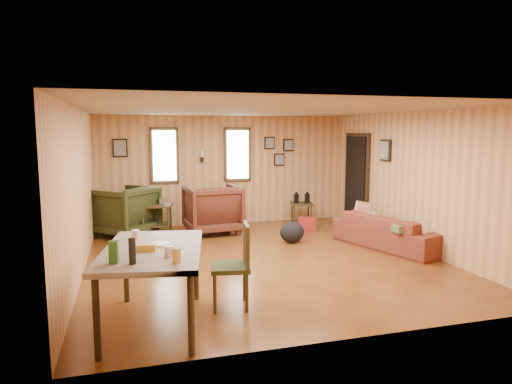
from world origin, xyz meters
TOP-DOWN VIEW (x-y plane):
  - room at (0.17, 0.27)m, footprint 5.54×6.04m
  - sofa at (2.38, 0.08)m, footprint 1.20×2.14m
  - recliner_brown at (-0.43, 2.12)m, footprint 1.13×1.07m
  - recliner_green at (-2.16, 2.40)m, footprint 1.44×1.44m
  - end_table at (-1.53, 2.33)m, footprint 0.69×0.65m
  - side_table at (1.63, 2.42)m, footprint 0.56×0.56m
  - cooler at (1.52, 1.82)m, footprint 0.45×0.39m
  - backpack at (0.84, 0.89)m, footprint 0.53×0.45m
  - sofa_pillows at (2.30, 0.17)m, footprint 0.38×1.61m
  - dining_table at (-1.85, -2.14)m, footprint 1.28×1.82m
  - dining_chair at (-0.88, -1.86)m, footprint 0.52×0.52m

SIDE VIEW (x-z plane):
  - cooler at x=1.52m, z-range 0.00..0.27m
  - backpack at x=0.84m, z-range 0.00..0.40m
  - sofa at x=2.38m, z-range 0.00..0.80m
  - end_table at x=-1.53m, z-range 0.05..0.80m
  - sofa_pillows at x=2.30m, z-range 0.33..0.66m
  - side_table at x=1.63m, z-range 0.14..0.88m
  - recliner_brown at x=-0.43m, z-range 0.00..1.08m
  - recliner_green at x=-2.16m, z-range 0.00..1.08m
  - dining_chair at x=-0.88m, z-range 0.06..1.06m
  - dining_table at x=-1.85m, z-range 0.23..1.32m
  - room at x=0.17m, z-range -0.02..2.43m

